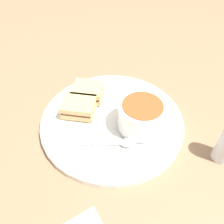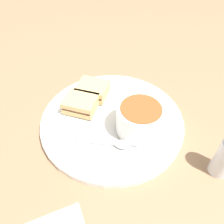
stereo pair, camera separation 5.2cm
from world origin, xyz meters
The scene contains 6 objects.
ground_plane centered at (0.00, 0.00, 0.00)m, with size 2.40×2.40×0.00m, color #8E6B4C.
plate centered at (0.00, 0.00, 0.01)m, with size 0.35×0.35×0.02m.
soup_bowl centered at (-0.06, 0.03, 0.05)m, with size 0.11×0.11×0.07m.
spoon centered at (-0.02, 0.08, 0.02)m, with size 0.12×0.03×0.01m.
sandwich_half_near centered at (0.06, -0.08, 0.04)m, with size 0.09×0.08×0.03m.
sandwich_half_far centered at (0.08, -0.02, 0.04)m, with size 0.09×0.08×0.03m.
Camera 2 is at (-0.03, 0.36, 0.41)m, focal length 35.00 mm.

